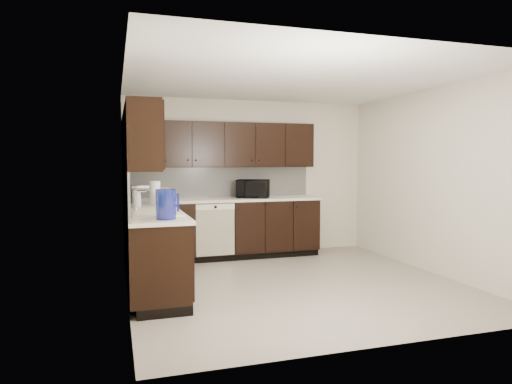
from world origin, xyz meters
TOP-DOWN VIEW (x-y plane):
  - floor at (0.00, 0.00)m, footprint 4.00×4.00m
  - ceiling at (0.00, 0.00)m, footprint 4.00×4.00m
  - wall_back at (0.00, 2.00)m, footprint 4.00×0.02m
  - wall_left at (-2.00, 0.00)m, footprint 0.02×4.00m
  - wall_right at (2.00, 0.00)m, footprint 0.02×4.00m
  - wall_front at (0.00, -2.00)m, footprint 4.00×0.02m
  - lower_cabinets at (-1.01, 1.11)m, footprint 3.00×2.80m
  - countertop at (-1.01, 1.11)m, footprint 3.03×2.83m
  - backsplash at (-1.22, 1.32)m, footprint 3.00×2.80m
  - upper_cabinets at (-1.10, 1.20)m, footprint 3.00×2.80m
  - dishwasher at (-0.70, 1.41)m, footprint 0.58×0.04m
  - sink at (-1.68, -0.01)m, footprint 0.54×0.82m
  - microwave at (-0.03, 1.68)m, footprint 0.60×0.52m
  - soap_bottle_a at (-1.48, 0.65)m, footprint 0.08×0.08m
  - soap_bottle_b at (-1.85, 0.67)m, footprint 0.10×0.11m
  - toaster_oven at (-1.75, 1.67)m, footprint 0.42×0.36m
  - storage_bin at (-1.61, 1.35)m, footprint 0.51×0.41m
  - blue_pitcher at (-1.63, -0.59)m, footprint 0.24×0.24m
  - teal_tumbler at (-1.54, 0.75)m, footprint 0.11×0.11m
  - paper_towel_roll at (-1.60, 0.99)m, footprint 0.17×0.17m

SIDE VIEW (x-z plane):
  - floor at x=0.00m, z-range 0.00..0.00m
  - lower_cabinets at x=-1.01m, z-range -0.04..0.86m
  - dishwasher at x=-0.70m, z-range 0.16..0.94m
  - sink at x=-1.68m, z-range 0.67..1.09m
  - countertop at x=-1.01m, z-range 0.90..0.94m
  - teal_tumbler at x=-1.54m, z-range 0.94..1.12m
  - soap_bottle_a at x=-1.48m, z-range 0.94..1.12m
  - storage_bin at x=-1.61m, z-range 0.94..1.12m
  - toaster_oven at x=-1.75m, z-range 0.94..1.16m
  - soap_bottle_b at x=-1.85m, z-range 0.94..1.21m
  - microwave at x=-0.03m, z-range 0.94..1.22m
  - blue_pitcher at x=-1.63m, z-range 0.94..1.24m
  - paper_towel_roll at x=-1.60m, z-range 0.94..1.25m
  - backsplash at x=-1.22m, z-range 0.94..1.42m
  - wall_back at x=0.00m, z-range 0.00..2.50m
  - wall_left at x=-2.00m, z-range 0.00..2.50m
  - wall_right at x=2.00m, z-range 0.00..2.50m
  - wall_front at x=0.00m, z-range 0.00..2.50m
  - upper_cabinets at x=-1.10m, z-range 1.42..2.12m
  - ceiling at x=0.00m, z-range 2.50..2.50m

